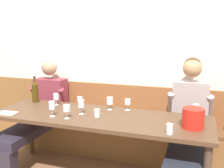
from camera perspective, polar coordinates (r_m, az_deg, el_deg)
The scene contains 19 objects.
room_wall_back at distance 3.68m, azimuth 2.56°, elevation 7.18°, with size 6.80×0.08×2.80m, color silver.
wood_wainscot_panel at distance 3.80m, azimuth 2.20°, elevation -7.05°, with size 6.80×0.03×0.93m, color brown.
wall_bench at distance 3.68m, azimuth 1.22°, elevation -10.77°, with size 2.69×0.42×0.94m.
dining_table at distance 2.94m, azimuth -2.80°, elevation -8.22°, with size 2.39×0.77×0.76m.
person_center_right_seat at distance 3.69m, azimuth -15.50°, elevation -5.41°, with size 0.54×1.23×1.28m.
person_right_seat at distance 3.09m, azimuth 15.95°, elevation -7.91°, with size 0.52×1.24×1.36m.
ice_bucket at distance 2.63m, azimuth 16.93°, elevation -6.98°, with size 0.20×0.20×0.19m, color red.
wine_bottle_clear_water at distance 3.56m, azimuth -16.09°, elevation -1.52°, with size 0.08×0.08×0.34m.
wine_glass_right_end at distance 2.82m, azimuth -9.66°, elevation -5.24°, with size 0.07×0.07×0.14m.
wine_glass_left_end at distance 3.10m, azimuth -0.48°, elevation -3.73°, with size 0.07×0.07×0.15m.
wine_glass_center_front at distance 3.37m, azimuth -11.85°, elevation -2.77°, with size 0.07×0.07×0.14m.
wine_glass_by_bottle at distance 2.95m, azimuth 17.43°, elevation -4.92°, with size 0.07×0.07×0.15m.
wine_glass_center_rear at distance 2.94m, azimuth -6.56°, elevation -4.34°, with size 0.07×0.07×0.16m.
wine_glass_mid_left at distance 2.91m, azimuth -12.69°, elevation -4.54°, with size 0.07×0.07×0.17m.
wine_glass_near_bucket at distance 3.08m, azimuth 3.35°, elevation -3.95°, with size 0.07×0.07×0.13m.
wine_glass_mid_right at distance 3.24m, azimuth -6.88°, elevation -3.39°, with size 0.06×0.06×0.12m.
water_tumbler_center at distance 2.86m, azimuth -3.24°, elevation -6.22°, with size 0.06×0.06×0.08m, color silver.
water_tumbler_left at distance 2.44m, azimuth 12.20°, elevation -9.36°, with size 0.06×0.06×0.09m, color silver.
tasting_sheet_left_guest at distance 3.21m, azimuth -21.52°, elevation -5.77°, with size 0.21×0.15×0.00m, color white.
Camera 1 is at (1.03, -2.43, 1.64)m, focal length 42.85 mm.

